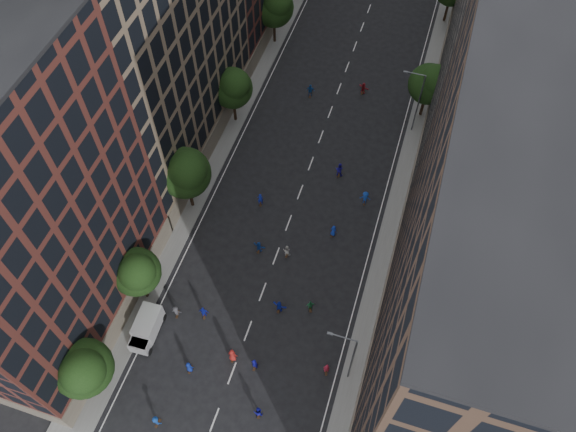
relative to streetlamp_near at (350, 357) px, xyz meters
The scene contains 34 objects.
ground 30.30m from the streetlamp_near, 110.32° to the left, with size 240.00×240.00×0.00m, color black.
sidewalk_left 42.27m from the streetlamp_near, 122.21° to the left, with size 4.00×105.00×0.15m, color slate.
sidewalk_right 35.90m from the streetlamp_near, 87.37° to the left, with size 4.00×105.00×0.15m, color slate.
bldg_left_a 30.99m from the streetlamp_near, behind, with size 14.00×22.00×30.00m, color #542620.
bldg_left_b 39.13m from the streetlamp_near, 141.93° to the left, with size 14.00×26.00×34.00m, color #7E6953.
bldg_right_a 15.75m from the streetlamp_near, 19.17° to the left, with size 14.00×30.00×36.00m, color #4B3528.
bldg_right_b 35.03m from the streetlamp_near, 74.90° to the left, with size 14.00×28.00×33.00m, color #625A51.
tree_left_0 22.89m from the streetlamp_near, 159.12° to the right, with size 5.20×5.20×8.83m.
tree_left_1 21.47m from the streetlamp_near, behind, with size 4.80×4.80×8.21m.
tree_left_2 25.48m from the streetlamp_near, 147.07° to the left, with size 5.60×5.60×9.45m.
tree_left_3 35.12m from the streetlamp_near, 127.52° to the left, with size 5.00×5.00×8.58m.
tree_left_4 48.78m from the streetlamp_near, 115.99° to the left, with size 5.40×5.40×9.08m.
tree_right_a 35.87m from the streetlamp_near, 88.38° to the left, with size 5.00×5.00×8.39m.
streetlamp_near is the anchor object (origin of this frame).
streetlamp_far 33.00m from the streetlamp_near, 90.00° to the left, with size 2.64×0.22×9.06m.
cargo_van 20.12m from the streetlamp_near, behind, with size 2.34×4.63×2.41m.
skater_0 15.45m from the streetlamp_near, 164.81° to the right, with size 0.76×0.50×1.56m, color navy.
skater_1 9.64m from the streetlamp_near, 168.28° to the right, with size 0.65×0.43×1.78m, color #13139D.
skater_2 9.90m from the streetlamp_near, 139.07° to the right, with size 0.81×0.63×1.66m, color #131292.
skater_3 18.32m from the streetlamp_near, 148.31° to the right, with size 0.98×0.56×1.52m, color #123D9A.
skater_4 15.78m from the streetlamp_near, behind, with size 1.00×0.42×1.71m, color #1622B4.
skater_5 10.26m from the streetlamp_near, 150.41° to the left, with size 1.50×0.48×1.62m, color #1526B2.
skater_6 11.68m from the streetlamp_near, behind, with size 0.91×0.59×1.87m, color #AE201D.
skater_7 4.73m from the streetlamp_near, behind, with size 0.60×0.40×1.65m, color #A51B31.
skater_8 15.07m from the streetlamp_near, 130.22° to the left, with size 0.78×0.61×1.61m, color white.
skater_9 18.33m from the streetlamp_near, behind, with size 0.98×0.56×1.52m, color #46454B.
skater_10 8.78m from the streetlamp_near, 132.18° to the left, with size 0.92×0.38×1.57m, color #206C3D.
skater_11 16.83m from the streetlamp_near, 139.36° to the left, with size 1.44×0.46×1.55m, color #133F9D.
skater_12 16.44m from the streetlamp_near, 109.17° to the left, with size 0.78×0.50×1.59m, color #1634B5.
skater_13 22.22m from the streetlamp_near, 130.72° to the left, with size 0.64×0.42×1.76m, color #1426A9.
skater_14 24.63m from the streetlamp_near, 106.07° to the left, with size 0.95×0.74×1.95m, color #1C13A1.
skater_15 20.88m from the streetlamp_near, 98.12° to the left, with size 1.21×0.70×1.88m, color #153DAB.
skater_16 37.84m from the streetlamp_near, 111.32° to the left, with size 1.08×0.45×1.84m, color #124397.
skater_17 38.57m from the streetlamp_near, 100.76° to the left, with size 1.51×0.48×1.63m, color #A81C26.
Camera 1 is at (10.32, -5.95, 52.71)m, focal length 35.00 mm.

